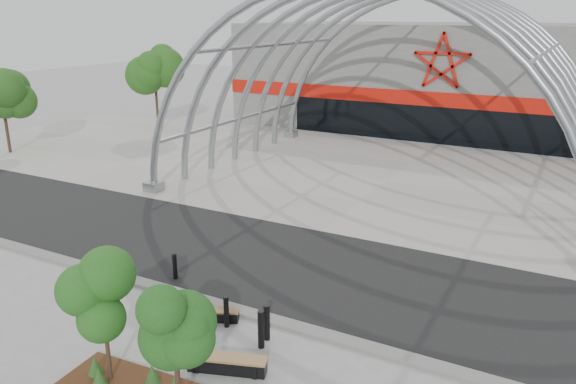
# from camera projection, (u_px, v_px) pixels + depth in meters

# --- Properties ---
(ground) EXTENTS (140.00, 140.00, 0.00)m
(ground) POSITION_uv_depth(u_px,v_px,m) (228.00, 304.00, 17.69)
(ground) COLOR gray
(ground) RESTS_ON ground
(road) EXTENTS (140.00, 7.00, 0.02)m
(road) POSITION_uv_depth(u_px,v_px,m) (282.00, 263.00, 20.62)
(road) COLOR black
(road) RESTS_ON ground
(forecourt) EXTENTS (60.00, 17.00, 0.04)m
(forecourt) POSITION_uv_depth(u_px,v_px,m) (387.00, 181.00, 30.69)
(forecourt) COLOR #A8A498
(forecourt) RESTS_ON ground
(kerb) EXTENTS (60.00, 0.50, 0.12)m
(kerb) POSITION_uv_depth(u_px,v_px,m) (223.00, 306.00, 17.46)
(kerb) COLOR slate
(kerb) RESTS_ON ground
(arena_building) EXTENTS (34.00, 15.24, 8.00)m
(arena_building) POSITION_uv_depth(u_px,v_px,m) (463.00, 76.00, 44.54)
(arena_building) COLOR slate
(arena_building) RESTS_ON ground
(vault_canopy) EXTENTS (20.80, 15.80, 20.36)m
(vault_canopy) POSITION_uv_depth(u_px,v_px,m) (387.00, 181.00, 30.69)
(vault_canopy) COLOR gray
(vault_canopy) RESTS_ON ground
(street_tree_0) EXTENTS (1.43, 1.43, 3.26)m
(street_tree_0) POSITION_uv_depth(u_px,v_px,m) (102.00, 297.00, 13.26)
(street_tree_0) COLOR #322518
(street_tree_0) RESTS_ON ground
(street_tree_1) EXTENTS (1.50, 1.50, 3.56)m
(street_tree_1) POSITION_uv_depth(u_px,v_px,m) (174.00, 322.00, 11.81)
(street_tree_1) COLOR black
(street_tree_1) RESTS_ON ground
(bench_0) EXTENTS (1.77, 1.07, 0.37)m
(bench_0) POSITION_uv_depth(u_px,v_px,m) (210.00, 315.00, 16.72)
(bench_0) COLOR black
(bench_0) RESTS_ON ground
(bench_1) EXTENTS (2.11, 1.10, 0.44)m
(bench_1) POSITION_uv_depth(u_px,v_px,m) (227.00, 364.00, 14.31)
(bench_1) COLOR black
(bench_1) RESTS_ON ground
(bollard_0) EXTENTS (0.15, 0.15, 0.95)m
(bollard_0) POSITION_uv_depth(u_px,v_px,m) (175.00, 266.00, 19.24)
(bollard_0) COLOR black
(bollard_0) RESTS_ON ground
(bollard_1) EXTENTS (0.16, 0.16, 0.97)m
(bollard_1) POSITION_uv_depth(u_px,v_px,m) (182.00, 312.00, 16.29)
(bollard_1) COLOR black
(bollard_1) RESTS_ON ground
(bollard_2) EXTENTS (0.16, 0.16, 0.97)m
(bollard_2) POSITION_uv_depth(u_px,v_px,m) (226.00, 312.00, 16.29)
(bollard_2) COLOR black
(bollard_2) RESTS_ON ground
(bollard_3) EXTENTS (0.18, 0.18, 1.12)m
(bollard_3) POSITION_uv_depth(u_px,v_px,m) (261.00, 329.00, 15.24)
(bollard_3) COLOR black
(bollard_3) RESTS_ON ground
(bollard_4) EXTENTS (0.17, 0.17, 1.07)m
(bollard_4) POSITION_uv_depth(u_px,v_px,m) (267.00, 322.00, 15.64)
(bollard_4) COLOR black
(bollard_4) RESTS_ON ground
(bg_tree_0) EXTENTS (3.00, 3.00, 6.45)m
(bg_tree_0) POSITION_uv_depth(u_px,v_px,m) (155.00, 71.00, 42.09)
(bg_tree_0) COLOR #2E2115
(bg_tree_0) RESTS_ON ground
(bg_tree_2) EXTENTS (2.55, 2.55, 5.38)m
(bg_tree_2) POSITION_uv_depth(u_px,v_px,m) (1.00, 94.00, 35.74)
(bg_tree_2) COLOR #301F16
(bg_tree_2) RESTS_ON ground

